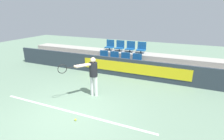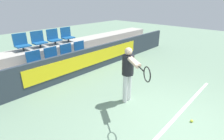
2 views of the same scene
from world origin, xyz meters
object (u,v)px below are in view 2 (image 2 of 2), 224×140
(stadium_chair_3, at_px, (81,50))
(stadium_chair_0, at_px, (35,61))
(stadium_chair_2, at_px, (67,53))
(stadium_chair_4, at_px, (22,43))
(tennis_ball, at_px, (192,121))
(tennis_player, at_px, (129,71))
(stadium_chair_7, at_px, (67,35))
(stadium_chair_6, at_px, (54,38))
(stadium_chair_5, at_px, (39,40))
(stadium_chair_1, at_px, (52,57))

(stadium_chair_3, bearing_deg, stadium_chair_0, 180.00)
(stadium_chair_2, xyz_separation_m, stadium_chair_4, (-1.28, 0.89, 0.47))
(stadium_chair_3, height_order, tennis_ball, stadium_chair_3)
(tennis_player, bearing_deg, stadium_chair_7, 111.88)
(stadium_chair_4, height_order, stadium_chair_6, same)
(stadium_chair_5, distance_m, stadium_chair_6, 0.64)
(stadium_chair_7, xyz_separation_m, tennis_ball, (-0.54, -5.69, -1.19))
(stadium_chair_2, bearing_deg, stadium_chair_6, 90.00)
(stadium_chair_1, height_order, tennis_player, tennis_player)
(stadium_chair_0, xyz_separation_m, stadium_chair_6, (1.28, 0.89, 0.47))
(stadium_chair_6, relative_size, tennis_player, 0.39)
(stadium_chair_5, bearing_deg, stadium_chair_6, 0.00)
(stadium_chair_6, bearing_deg, stadium_chair_1, -125.57)
(stadium_chair_3, relative_size, tennis_ball, 9.19)
(stadium_chair_6, bearing_deg, stadium_chair_7, 0.00)
(stadium_chair_0, bearing_deg, stadium_chair_7, 24.99)
(stadium_chair_0, height_order, tennis_player, tennis_player)
(stadium_chair_1, height_order, stadium_chair_7, stadium_chair_7)
(stadium_chair_1, bearing_deg, stadium_chair_6, 54.43)
(stadium_chair_5, bearing_deg, stadium_chair_2, -54.43)
(stadium_chair_2, xyz_separation_m, tennis_ball, (0.10, -4.79, -0.71))
(stadium_chair_1, relative_size, tennis_ball, 9.19)
(stadium_chair_3, distance_m, stadium_chair_5, 1.63)
(stadium_chair_0, bearing_deg, stadium_chair_6, 34.96)
(stadium_chair_3, distance_m, stadium_chair_6, 1.20)
(stadium_chair_4, distance_m, stadium_chair_5, 0.64)
(stadium_chair_1, distance_m, tennis_ball, 4.90)
(stadium_chair_3, xyz_separation_m, stadium_chair_4, (-1.92, 0.89, 0.47))
(stadium_chair_4, relative_size, tennis_ball, 9.19)
(stadium_chair_7, bearing_deg, stadium_chair_5, 180.00)
(stadium_chair_1, xyz_separation_m, stadium_chair_6, (0.64, 0.89, 0.47))
(stadium_chair_3, height_order, tennis_player, tennis_player)
(stadium_chair_2, xyz_separation_m, stadium_chair_3, (0.64, 0.00, 0.00))
(stadium_chair_6, bearing_deg, stadium_chair_3, -54.43)
(stadium_chair_2, relative_size, stadium_chair_3, 1.00)
(stadium_chair_6, height_order, tennis_player, same)
(stadium_chair_0, bearing_deg, stadium_chair_2, 0.00)
(stadium_chair_0, relative_size, stadium_chair_1, 1.00)
(stadium_chair_6, bearing_deg, stadium_chair_5, 180.00)
(stadium_chair_0, height_order, stadium_chair_6, stadium_chair_6)
(stadium_chair_6, height_order, stadium_chair_7, same)
(tennis_player, bearing_deg, tennis_ball, -44.71)
(tennis_player, relative_size, tennis_ball, 23.57)
(stadium_chair_3, xyz_separation_m, stadium_chair_7, (0.00, 0.89, 0.47))
(stadium_chair_1, bearing_deg, stadium_chair_3, 0.00)
(stadium_chair_5, height_order, stadium_chair_7, same)
(stadium_chair_0, bearing_deg, stadium_chair_1, 0.00)
(stadium_chair_1, height_order, stadium_chair_3, same)
(stadium_chair_1, distance_m, tennis_player, 3.17)
(stadium_chair_0, xyz_separation_m, stadium_chair_1, (0.64, 0.00, 0.00))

